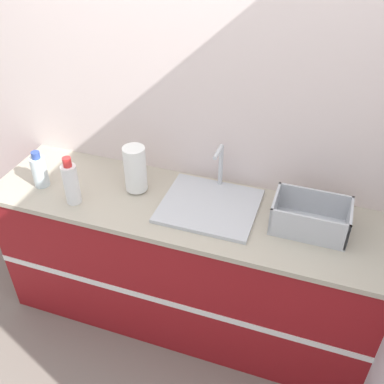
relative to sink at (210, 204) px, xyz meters
name	(u,v)px	position (x,y,z in m)	size (l,w,h in m)	color
ground_plane	(170,350)	(-0.13, -0.32, -0.90)	(12.00, 12.00, 0.00)	slate
wall_back	(204,108)	(-0.13, 0.28, 0.40)	(4.51, 0.06, 2.60)	silver
counter_cabinet	(185,264)	(-0.13, -0.03, -0.46)	(2.14, 0.59, 0.88)	maroon
sink	(210,204)	(0.00, 0.00, 0.00)	(0.49, 0.43, 0.27)	silver
paper_towel_roll	(135,169)	(-0.42, 0.01, 0.12)	(0.12, 0.12, 0.27)	#4C4C51
dish_rack	(310,219)	(0.51, 0.00, 0.04)	(0.37, 0.23, 0.16)	#B7BABF
bottle_clear	(39,171)	(-0.94, -0.12, 0.08)	(0.08, 0.08, 0.21)	silver
bottle_white_spray	(71,183)	(-0.69, -0.19, 0.10)	(0.08, 0.08, 0.27)	white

